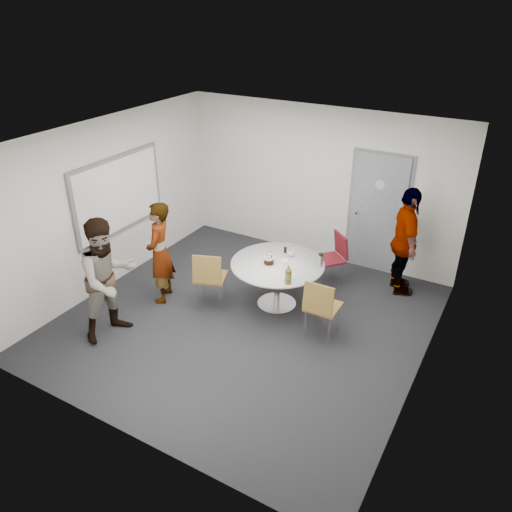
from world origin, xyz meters
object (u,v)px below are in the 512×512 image
Objects in this scene: chair_near_left at (209,275)px; chair_near_right at (321,304)px; person_main at (160,253)px; person_left at (108,279)px; person_right at (405,242)px; chair_far at (334,254)px; table at (278,270)px; door at (377,214)px; whiteboard at (119,195)px.

chair_near_right is at bearing -16.93° from chair_near_left.
person_main is (-0.79, -0.15, 0.23)m from chair_near_left.
person_right is (3.19, 3.12, 0.00)m from person_left.
chair_near_right is 1.58m from chair_far.
table is 1.04m from chair_near_left.
table is at bearing -115.10° from door.
chair_far is at bearing 24.96° from whiteboard.
table is at bearing 12.89° from chair_near_left.
person_left is 1.00× the size of person_right.
chair_near_right reaches higher than chair_far.
whiteboard is at bearing -130.10° from person_main.
whiteboard is (-3.56, -2.28, 0.42)m from door.
chair_far is (1.35, 1.64, -0.04)m from chair_near_left.
whiteboard is 1.08× the size of person_right.
person_main is (-2.55, -0.26, 0.25)m from chair_near_right.
person_left is at bearing -23.81° from person_main.
person_right is (0.63, -0.53, -0.14)m from door.
door is 0.84m from person_right.
door is at bearing 34.02° from chair_near_left.
door is at bearing 32.66° from whiteboard.
whiteboard reaches higher than person_main.
whiteboard reaches higher than chair_near_right.
person_main is 0.92× the size of person_right.
door is 2.11m from table.
chair_near_right is at bearing 145.47° from chair_far.
whiteboard reaches higher than person_right.
table is 2.04m from person_right.
door is 1.20× the size of person_left.
person_right reaches higher than chair_near_left.
whiteboard is at bearing 154.19° from chair_near_left.
door is 3.64m from person_main.
door is 1.12× the size of whiteboard.
chair_far is (3.16, 1.47, -0.92)m from whiteboard.
table is 1.82m from person_main.
table is at bearing 104.79° from person_right.
person_left is (-0.02, -1.05, 0.07)m from person_main.
whiteboard is at bearing 65.28° from chair_far.
door is at bearing 89.50° from chair_near_right.
whiteboard is 1.79m from person_left.
chair_far is (0.48, 1.07, -0.09)m from table.
whiteboard is 2.02m from chair_near_left.
table reaches higher than chair_near_left.
person_left reaches higher than chair_near_right.
person_left is at bearing -53.71° from whiteboard.
whiteboard is 1.25m from person_main.
door is 3.04m from chair_near_left.
chair_near_right is (0.89, -0.46, -0.06)m from table.
chair_far is at bearing 30.12° from chair_near_left.
chair_near_right is 1.05× the size of chair_far.
door is 2.26× the size of chair_near_left.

